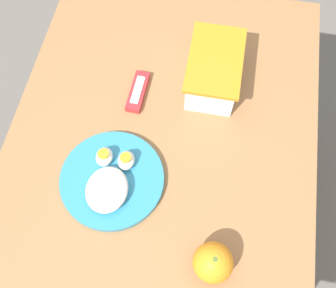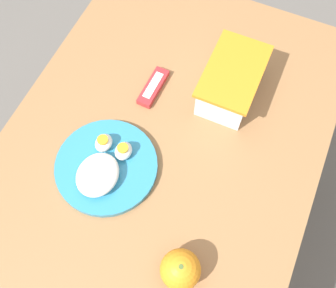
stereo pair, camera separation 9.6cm
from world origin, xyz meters
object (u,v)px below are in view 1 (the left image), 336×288
at_px(orange_fruit, 213,262).
at_px(candy_bar, 138,92).
at_px(rice_plate, 111,180).
at_px(food_container, 213,72).

bearing_deg(orange_fruit, candy_bar, -148.44).
height_order(rice_plate, candy_bar, rice_plate).
height_order(food_container, orange_fruit, food_container).
bearing_deg(candy_bar, food_container, 111.03).
bearing_deg(candy_bar, rice_plate, -2.07).
xyz_separation_m(food_container, candy_bar, (0.07, -0.19, -0.04)).
relative_size(orange_fruit, rice_plate, 0.35).
bearing_deg(orange_fruit, rice_plate, -119.80).
xyz_separation_m(orange_fruit, rice_plate, (-0.15, -0.26, -0.03)).
height_order(food_container, candy_bar, food_container).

